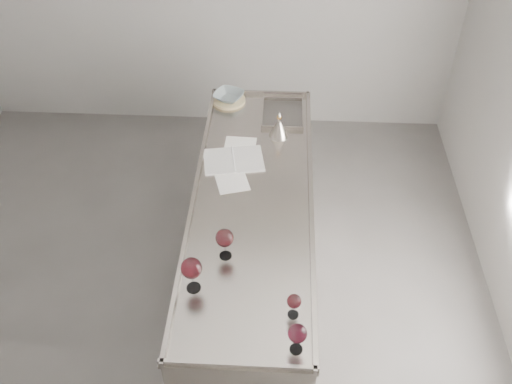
# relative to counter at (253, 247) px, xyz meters

# --- Properties ---
(room_shell) EXTENTS (4.54, 5.04, 2.84)m
(room_shell) POSITION_rel_counter_xyz_m (-0.50, -0.30, 0.93)
(room_shell) COLOR #55524F
(room_shell) RESTS_ON ground
(counter) EXTENTS (0.77, 2.42, 0.97)m
(counter) POSITION_rel_counter_xyz_m (0.00, 0.00, 0.00)
(counter) COLOR gray
(counter) RESTS_ON ground
(wine_glass_left) EXTENTS (0.11, 0.11, 0.22)m
(wine_glass_left) POSITION_rel_counter_xyz_m (-0.28, -0.73, 0.62)
(wine_glass_left) COLOR white
(wine_glass_left) RESTS_ON counter
(wine_glass_middle) EXTENTS (0.10, 0.10, 0.20)m
(wine_glass_middle) POSITION_rel_counter_xyz_m (-0.13, -0.49, 0.61)
(wine_glass_middle) COLOR white
(wine_glass_middle) RESTS_ON counter
(wine_glass_right) EXTENTS (0.09, 0.09, 0.18)m
(wine_glass_right) POSITION_rel_counter_xyz_m (0.27, -1.08, 0.60)
(wine_glass_right) COLOR white
(wine_glass_right) RESTS_ON counter
(wine_glass_small) EXTENTS (0.07, 0.07, 0.15)m
(wine_glass_small) POSITION_rel_counter_xyz_m (0.26, -0.88, 0.57)
(wine_glass_small) COLOR white
(wine_glass_small) RESTS_ON counter
(notebook) EXTENTS (0.44, 0.34, 0.02)m
(notebook) POSITION_rel_counter_xyz_m (-0.15, 0.36, 0.47)
(notebook) COLOR silver
(notebook) RESTS_ON counter
(loose_paper_top) EXTENTS (0.23, 0.32, 0.00)m
(loose_paper_top) POSITION_rel_counter_xyz_m (-0.12, 0.47, 0.47)
(loose_paper_top) COLOR white
(loose_paper_top) RESTS_ON counter
(loose_paper_under) EXTENTS (0.27, 0.33, 0.00)m
(loose_paper_under) POSITION_rel_counter_xyz_m (-0.15, 0.17, 0.47)
(loose_paper_under) COLOR silver
(loose_paper_under) RESTS_ON counter
(trivet) EXTENTS (0.28, 0.28, 0.02)m
(trivet) POSITION_rel_counter_xyz_m (-0.24, 1.08, 0.48)
(trivet) COLOR #D2BE87
(trivet) RESTS_ON counter
(ceramic_bowl) EXTENTS (0.28, 0.28, 0.05)m
(ceramic_bowl) POSITION_rel_counter_xyz_m (-0.24, 1.08, 0.51)
(ceramic_bowl) COLOR #85979A
(ceramic_bowl) RESTS_ON trivet
(wine_funnel) EXTENTS (0.14, 0.14, 0.21)m
(wine_funnel) POSITION_rel_counter_xyz_m (0.15, 0.65, 0.53)
(wine_funnel) COLOR #A9A297
(wine_funnel) RESTS_ON counter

